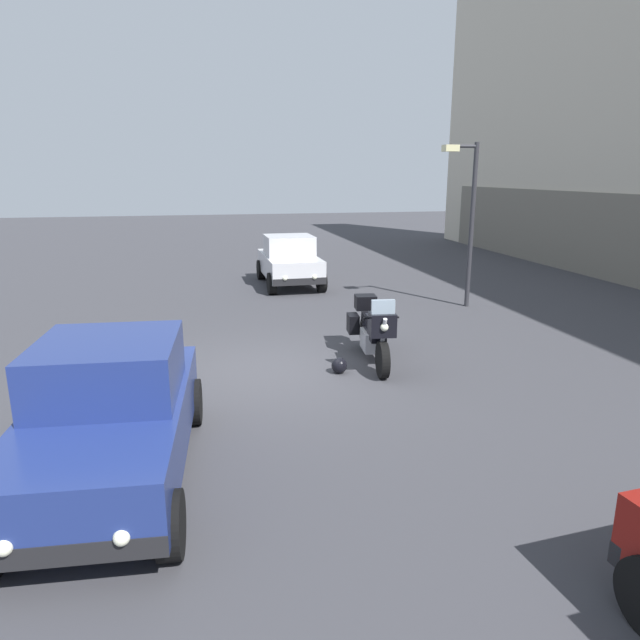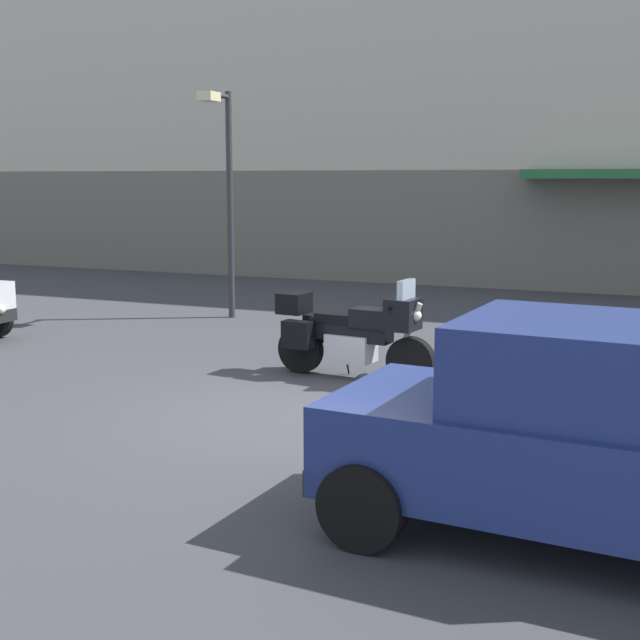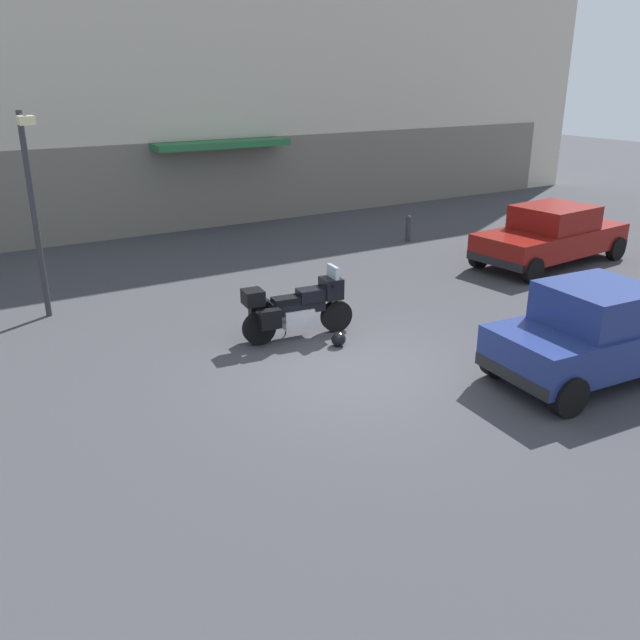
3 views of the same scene
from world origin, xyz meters
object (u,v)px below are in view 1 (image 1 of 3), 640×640
helmet (339,366)px  car_hatchback_near (111,414)px  streetlamp_curbside (467,207)px  motorcycle (374,330)px  car_compact_side (289,261)px

helmet → car_hatchback_near: car_hatchback_near is taller
helmet → streetlamp_curbside: size_ratio=0.07×
streetlamp_curbside → motorcycle: bearing=-43.5°
car_compact_side → streetlamp_curbside: size_ratio=0.84×
motorcycle → car_compact_side: 7.73m
car_hatchback_near → car_compact_side: 11.77m
motorcycle → car_hatchback_near: 5.38m
helmet → car_compact_side: 8.23m
motorcycle → streetlamp_curbside: streetlamp_curbside is taller
car_hatchback_near → car_compact_side: size_ratio=1.13×
car_hatchback_near → car_compact_side: bearing=164.9°
helmet → car_compact_side: bearing=176.7°
helmet → streetlamp_curbside: bearing=134.3°
car_hatchback_near → helmet: bearing=134.8°
motorcycle → helmet: 1.02m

